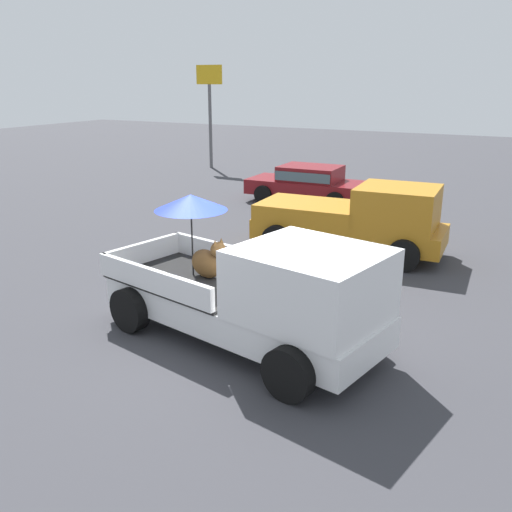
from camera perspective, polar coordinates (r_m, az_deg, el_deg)
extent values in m
plane|color=#38383D|center=(9.70, -1.59, -8.57)|extent=(80.00, 80.00, 0.00)
cylinder|color=black|center=(9.35, 10.60, -7.21)|extent=(0.84, 0.44, 0.80)
cylinder|color=black|center=(7.87, 3.41, -12.00)|extent=(0.84, 0.44, 0.80)
cylinder|color=black|center=(11.30, -5.04, -2.49)|extent=(0.84, 0.44, 0.80)
cylinder|color=black|center=(10.10, -12.87, -5.42)|extent=(0.84, 0.44, 0.80)
cube|color=white|center=(9.46, -1.62, -5.47)|extent=(5.26, 2.78, 0.50)
cube|color=white|center=(8.37, 5.58, -2.89)|extent=(2.43, 2.25, 1.08)
cube|color=#4C606B|center=(7.83, 11.69, -3.13)|extent=(0.41, 1.70, 0.64)
cube|color=black|center=(10.10, -6.56, -2.33)|extent=(3.12, 2.37, 0.06)
cube|color=white|center=(10.64, -3.05, 0.13)|extent=(2.76, 0.67, 0.40)
cube|color=white|center=(9.45, -10.62, -2.48)|extent=(2.76, 0.67, 0.40)
cube|color=white|center=(10.99, -11.51, 0.37)|extent=(0.47, 1.82, 0.40)
ellipsoid|color=brown|center=(9.97, -5.12, -0.79)|extent=(0.73, 0.45, 0.52)
sphere|color=brown|center=(9.67, -3.90, 0.65)|extent=(0.33, 0.33, 0.28)
cone|color=brown|center=(9.69, -3.60, 1.55)|extent=(0.11, 0.11, 0.12)
cone|color=brown|center=(9.57, -4.25, 1.34)|extent=(0.11, 0.11, 0.12)
cylinder|color=black|center=(10.01, -6.59, 1.45)|extent=(0.04, 0.04, 1.25)
cone|color=#1E33B7|center=(9.83, -6.74, 5.52)|extent=(1.53, 1.53, 0.28)
cylinder|color=black|center=(15.13, 16.25, 2.04)|extent=(0.77, 0.30, 0.76)
cylinder|color=black|center=(13.33, 14.95, 0.05)|extent=(0.77, 0.30, 0.76)
cylinder|color=black|center=(15.88, 4.80, 3.43)|extent=(0.77, 0.30, 0.76)
cylinder|color=black|center=(14.17, 2.15, 1.71)|extent=(0.77, 0.30, 0.76)
cube|color=#B27219|center=(14.49, 9.47, 2.54)|extent=(4.89, 2.06, 0.50)
cube|color=#B27219|center=(14.06, 14.35, 4.91)|extent=(1.99, 1.90, 1.00)
cube|color=#B27219|center=(14.67, 5.79, 4.69)|extent=(2.79, 1.94, 0.40)
cylinder|color=black|center=(20.04, 0.76, 6.36)|extent=(0.67, 0.24, 0.66)
cylinder|color=black|center=(21.61, 2.78, 7.19)|extent=(0.67, 0.24, 0.66)
cylinder|color=black|center=(19.06, 8.15, 5.59)|extent=(0.67, 0.24, 0.66)
cylinder|color=black|center=(20.71, 9.69, 6.49)|extent=(0.67, 0.24, 0.66)
cube|color=maroon|center=(20.27, 5.32, 7.06)|extent=(4.35, 1.88, 0.52)
cube|color=maroon|center=(20.15, 5.63, 8.43)|extent=(2.15, 1.66, 0.56)
cube|color=#4C606B|center=(20.15, 5.63, 8.43)|extent=(2.09, 1.74, 0.32)
cylinder|color=#59595B|center=(28.35, -4.72, 13.13)|extent=(0.16, 0.16, 4.04)
cube|color=gold|center=(28.26, -4.86, 18.12)|extent=(1.40, 0.12, 0.90)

